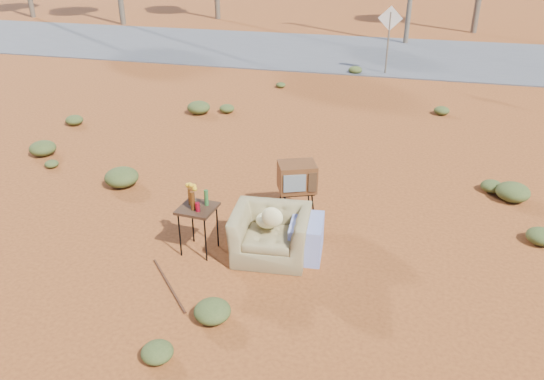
# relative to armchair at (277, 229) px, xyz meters

# --- Properties ---
(ground) EXTENTS (140.00, 140.00, 0.00)m
(ground) POSITION_rel_armchair_xyz_m (-0.63, -0.47, -0.45)
(ground) COLOR #994D1E
(ground) RESTS_ON ground
(highway) EXTENTS (140.00, 7.00, 0.04)m
(highway) POSITION_rel_armchair_xyz_m (-0.63, 14.53, -0.43)
(highway) COLOR #565659
(highway) RESTS_ON ground
(armchair) EXTENTS (1.36, 0.94, 0.97)m
(armchair) POSITION_rel_armchair_xyz_m (0.00, 0.00, 0.00)
(armchair) COLOR olive
(armchair) RESTS_ON ground
(tv_unit) EXTENTS (0.74, 0.67, 0.97)m
(tv_unit) POSITION_rel_armchair_xyz_m (0.03, 1.23, 0.27)
(tv_unit) COLOR black
(tv_unit) RESTS_ON ground
(side_table) EXTENTS (0.56, 0.56, 1.05)m
(side_table) POSITION_rel_armchair_xyz_m (-1.19, -0.15, 0.32)
(side_table) COLOR #3C2315
(side_table) RESTS_ON ground
(rusty_bar) EXTENTS (0.93, 1.02, 0.04)m
(rusty_bar) POSITION_rel_armchair_xyz_m (-1.26, -1.12, -0.44)
(rusty_bar) COLOR #502715
(rusty_bar) RESTS_ON ground
(road_sign) EXTENTS (0.78, 0.06, 2.19)m
(road_sign) POSITION_rel_armchair_xyz_m (0.87, 11.53, 1.05)
(road_sign) COLOR brown
(road_sign) RESTS_ON ground
(scrub_patch) EXTENTS (17.49, 8.07, 0.33)m
(scrub_patch) POSITION_rel_armchair_xyz_m (-1.45, 3.94, -0.32)
(scrub_patch) COLOR #464F22
(scrub_patch) RESTS_ON ground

